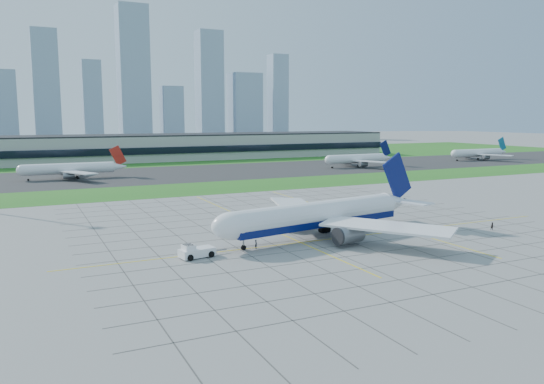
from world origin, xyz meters
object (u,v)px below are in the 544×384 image
object	(u,v)px
airliner	(319,216)
distant_jet_1	(71,169)
pushback_tug	(195,251)
distant_jet_3	(478,153)
crew_near	(256,244)
crew_far	(493,226)
distant_jet_2	(357,159)

from	to	relation	value
airliner	distant_jet_1	bearing A→B (deg)	95.55
airliner	pushback_tug	distance (m)	30.55
distant_jet_3	airliner	bearing A→B (deg)	-144.53
crew_near	pushback_tug	bearing A→B (deg)	121.48
airliner	pushback_tug	xyz separation A→B (m)	(-29.96, -4.71, -3.70)
distant_jet_3	crew_far	bearing A→B (deg)	-135.88
crew_near	distant_jet_2	distance (m)	183.09
pushback_tug	distant_jet_3	distance (m)	271.02
pushback_tug	distant_jet_3	bearing A→B (deg)	22.87
crew_far	distant_jet_1	size ratio (longest dim) A/B	0.04
crew_far	distant_jet_2	xyz separation A→B (m)	(62.60, 145.96, 3.55)
airliner	crew_far	bearing A→B (deg)	-25.18
crew_near	crew_far	size ratio (longest dim) A/B	0.99
crew_far	distant_jet_2	bearing A→B (deg)	81.33
pushback_tug	crew_near	size ratio (longest dim) A/B	5.34
pushback_tug	distant_jet_1	xyz separation A→B (m)	(-9.14, 147.84, 3.28)
pushback_tug	crew_near	bearing A→B (deg)	-3.87
crew_near	distant_jet_2	world-z (taller)	distant_jet_2
airliner	distant_jet_2	bearing A→B (deg)	42.71
crew_far	distant_jet_2	distance (m)	158.86
airliner	distant_jet_1	xyz separation A→B (m)	(-39.10, 143.14, -0.43)
distant_jet_1	distant_jet_2	world-z (taller)	same
airliner	pushback_tug	size ratio (longest dim) A/B	5.75
pushback_tug	distant_jet_3	size ratio (longest dim) A/B	0.23
airliner	distant_jet_2	size ratio (longest dim) A/B	1.34
crew_far	distant_jet_1	bearing A→B (deg)	131.93
airliner	crew_far	size ratio (longest dim) A/B	30.51
distant_jet_3	crew_near	bearing A→B (deg)	-146.08
crew_near	distant_jet_2	size ratio (longest dim) A/B	0.04
crew_near	distant_jet_1	size ratio (longest dim) A/B	0.04
distant_jet_2	distant_jet_3	size ratio (longest dim) A/B	0.99
crew_near	distant_jet_1	world-z (taller)	distant_jet_1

